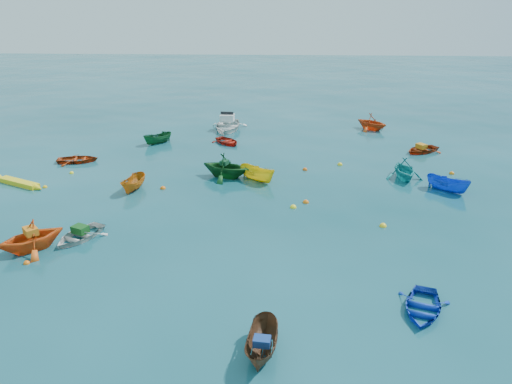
{
  "coord_description": "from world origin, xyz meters",
  "views": [
    {
      "loc": [
        1.32,
        -22.49,
        11.37
      ],
      "look_at": [
        0.0,
        5.0,
        0.4
      ],
      "focal_mm": 35.0,
      "sensor_mm": 36.0,
      "label": 1
    }
  ],
  "objects_px": {
    "kayak_yellow": "(19,185)",
    "motorboat_white": "(227,130)",
    "dinghy_white_near": "(80,239)",
    "dinghy_blue_se": "(422,311)"
  },
  "relations": [
    {
      "from": "dinghy_blue_se",
      "to": "kayak_yellow",
      "type": "bearing_deg",
      "value": 169.1
    },
    {
      "from": "dinghy_blue_se",
      "to": "motorboat_white",
      "type": "bearing_deg",
      "value": 129.48
    },
    {
      "from": "dinghy_white_near",
      "to": "dinghy_blue_se",
      "type": "height_order",
      "value": "dinghy_blue_se"
    },
    {
      "from": "dinghy_white_near",
      "to": "kayak_yellow",
      "type": "relative_size",
      "value": 0.71
    },
    {
      "from": "dinghy_white_near",
      "to": "motorboat_white",
      "type": "xyz_separation_m",
      "value": [
        5.2,
        21.68,
        0.0
      ]
    },
    {
      "from": "kayak_yellow",
      "to": "motorboat_white",
      "type": "relative_size",
      "value": 0.86
    },
    {
      "from": "dinghy_blue_se",
      "to": "kayak_yellow",
      "type": "distance_m",
      "value": 25.48
    },
    {
      "from": "kayak_yellow",
      "to": "dinghy_blue_se",
      "type": "bearing_deg",
      "value": -93.92
    },
    {
      "from": "dinghy_white_near",
      "to": "dinghy_blue_se",
      "type": "distance_m",
      "value": 16.37
    },
    {
      "from": "kayak_yellow",
      "to": "motorboat_white",
      "type": "xyz_separation_m",
      "value": [
        11.89,
        14.47,
        0.0
      ]
    }
  ]
}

